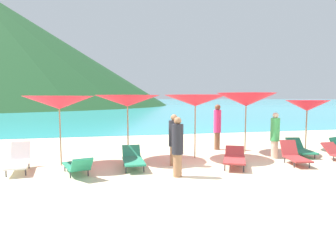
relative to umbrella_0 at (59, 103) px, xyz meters
The scene contains 17 objects.
ground_plane 9.54m from the umbrella_0, 60.34° to the left, with size 50.00×100.00×0.30m, color beige.
ocean_water 226.94m from the umbrella_0, 88.84° to the left, with size 650.00×440.00×0.02m, color #38B7CC.
umbrella_0 is the anchor object (origin of this frame).
umbrella_1 2.20m from the umbrella_0, ahead, with size 2.26×2.26×2.25m.
umbrella_2 4.52m from the umbrella_0, ahead, with size 2.28×2.28×2.26m.
umbrella_3 6.83m from the umbrella_0, ahead, with size 2.40×2.40×2.35m.
umbrella_4 9.48m from the umbrella_0, ahead, with size 1.87×1.87×2.06m.
lounge_chair_0 5.76m from the umbrella_0, 15.22° to the right, with size 1.29×1.75×0.55m.
lounge_chair_3 2.92m from the umbrella_0, 21.39° to the right, with size 0.63×1.59×0.61m.
lounge_chair_4 8.71m from the umbrella_0, ahead, with size 0.86×1.57×0.59m.
lounge_chair_5 7.73m from the umbrella_0, 11.77° to the right, with size 0.81×1.42×0.71m.
lounge_chair_6 2.08m from the umbrella_0, 158.16° to the right, with size 0.73×1.62×0.79m.
lounge_chair_7 2.28m from the umbrella_0, 66.39° to the right, with size 0.96×1.67×0.61m.
beachgoer_0 6.26m from the umbrella_0, 14.60° to the left, with size 0.30×0.30×1.88m.
beachgoer_1 7.39m from the umbrella_0, ahead, with size 0.31×0.31×1.64m.
beachgoer_2 3.78m from the umbrella_0, 13.43° to the right, with size 0.33×0.33×1.63m.
beachgoer_3 4.08m from the umbrella_0, 33.35° to the right, with size 0.32×0.32×1.64m.
Camera 1 is at (-3.38, -7.81, 2.15)m, focal length 31.31 mm.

